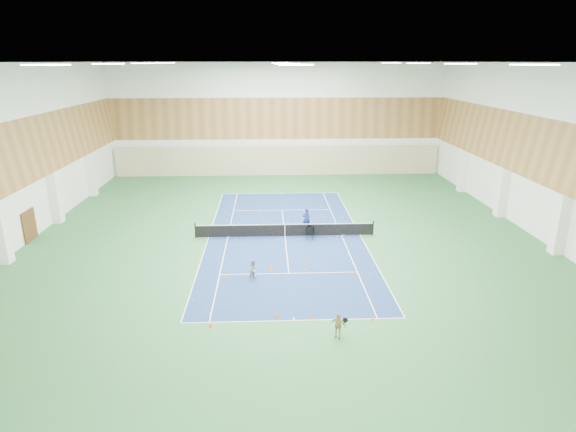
{
  "coord_description": "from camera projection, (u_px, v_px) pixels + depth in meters",
  "views": [
    {
      "loc": [
        -1.2,
        -32.6,
        12.05
      ],
      "look_at": [
        0.16,
        -1.42,
        2.0
      ],
      "focal_mm": 30.0,
      "sensor_mm": 36.0,
      "label": 1
    }
  ],
  "objects": [
    {
      "name": "back_curtain",
      "position": [
        278.0,
        161.0,
        53.03
      ],
      "size": [
        35.4,
        0.16,
        3.2
      ],
      "primitive_type": "cube",
      "color": "#C6B793",
      "rests_on": "ground"
    },
    {
      "name": "ceiling_light_grid",
      "position": [
        285.0,
        64.0,
        31.09
      ],
      "size": [
        21.4,
        25.4,
        0.06
      ],
      "primitive_type": null,
      "color": "white",
      "rests_on": "room_shell"
    },
    {
      "name": "ball_cart",
      "position": [
        310.0,
        233.0,
        34.1
      ],
      "size": [
        0.69,
        0.69,
        0.95
      ],
      "primitive_type": null,
      "rotation": [
        0.0,
        0.0,
        -0.31
      ],
      "color": "black",
      "rests_on": "ground"
    },
    {
      "name": "cone_base_c",
      "position": [
        312.0,
        317.0,
        23.57
      ],
      "size": [
        0.21,
        0.21,
        0.23
      ],
      "primitive_type": "cone",
      "color": "#FF560D",
      "rests_on": "ground"
    },
    {
      "name": "door_left_b",
      "position": [
        29.0,
        225.0,
        33.66
      ],
      "size": [
        0.08,
        1.8,
        2.2
      ],
      "primitive_type": "cube",
      "color": "#593319",
      "rests_on": "ground"
    },
    {
      "name": "child_court",
      "position": [
        254.0,
        270.0,
        27.73
      ],
      "size": [
        0.74,
        0.72,
        1.2
      ],
      "primitive_type": "imported",
      "rotation": [
        0.0,
        0.0,
        0.68
      ],
      "color": "gray",
      "rests_on": "ground"
    },
    {
      "name": "cone_svc_d",
      "position": [
        355.0,
        273.0,
        28.5
      ],
      "size": [
        0.19,
        0.19,
        0.21
      ],
      "primitive_type": "cone",
      "color": "#E75E0C",
      "rests_on": "ground"
    },
    {
      "name": "coach",
      "position": [
        306.0,
        219.0,
        35.97
      ],
      "size": [
        0.67,
        0.52,
        1.65
      ],
      "primitive_type": "imported",
      "rotation": [
        0.0,
        0.0,
        3.37
      ],
      "color": "navy",
      "rests_on": "ground"
    },
    {
      "name": "court_surface",
      "position": [
        285.0,
        236.0,
        34.74
      ],
      "size": [
        10.97,
        23.77,
        0.01
      ],
      "primitive_type": "cube",
      "color": "navy",
      "rests_on": "ground"
    },
    {
      "name": "tennis_net",
      "position": [
        285.0,
        229.0,
        34.57
      ],
      "size": [
        12.8,
        0.1,
        1.1
      ],
      "primitive_type": null,
      "color": "black",
      "rests_on": "ground"
    },
    {
      "name": "cone_svc_a",
      "position": [
        225.0,
        276.0,
        28.06
      ],
      "size": [
        0.2,
        0.2,
        0.22
      ],
      "primitive_type": "cone",
      "color": "#DF570B",
      "rests_on": "ground"
    },
    {
      "name": "ground",
      "position": [
        285.0,
        236.0,
        34.74
      ],
      "size": [
        40.0,
        40.0,
        0.0
      ],
      "primitive_type": "plane",
      "color": "#2B6436",
      "rests_on": "ground"
    },
    {
      "name": "cone_svc_b",
      "position": [
        271.0,
        269.0,
        29.02
      ],
      "size": [
        0.23,
        0.23,
        0.25
      ],
      "primitive_type": "cone",
      "color": "#FF660D",
      "rests_on": "ground"
    },
    {
      "name": "child_apron",
      "position": [
        338.0,
        325.0,
        21.88
      ],
      "size": [
        0.77,
        0.56,
        1.21
      ],
      "primitive_type": "imported",
      "rotation": [
        0.0,
        0.0,
        -0.42
      ],
      "color": "tan",
      "rests_on": "ground"
    },
    {
      "name": "room_shell",
      "position": [
        285.0,
        154.0,
        32.9
      ],
      "size": [
        36.0,
        40.0,
        12.0
      ],
      "primitive_type": null,
      "color": "white",
      "rests_on": "ground"
    },
    {
      "name": "cone_svc_c",
      "position": [
        304.0,
        270.0,
        28.82
      ],
      "size": [
        0.2,
        0.2,
        0.22
      ],
      "primitive_type": "cone",
      "color": "#F24D0C",
      "rests_on": "ground"
    },
    {
      "name": "cone_base_b",
      "position": [
        277.0,
        315.0,
        23.7
      ],
      "size": [
        0.22,
        0.22,
        0.24
      ],
      "primitive_type": "cone",
      "color": "#DF530B",
      "rests_on": "ground"
    },
    {
      "name": "wood_cladding",
      "position": [
        285.0,
        125.0,
        32.29
      ],
      "size": [
        36.0,
        40.0,
        8.0
      ],
      "primitive_type": null,
      "color": "#9E6C3A",
      "rests_on": "room_shell"
    },
    {
      "name": "cone_base_d",
      "position": [
        373.0,
        318.0,
        23.44
      ],
      "size": [
        0.19,
        0.19,
        0.21
      ],
      "primitive_type": "cone",
      "color": "orange",
      "rests_on": "ground"
    },
    {
      "name": "tennis_balls_scatter",
      "position": [
        285.0,
        236.0,
        34.73
      ],
      "size": [
        10.57,
        22.77,
        0.07
      ],
      "primitive_type": null,
      "color": "#CAE927",
      "rests_on": "ground"
    },
    {
      "name": "cone_base_a",
      "position": [
        211.0,
        325.0,
        22.84
      ],
      "size": [
        0.19,
        0.19,
        0.21
      ],
      "primitive_type": "cone",
      "color": "#FF4C0D",
      "rests_on": "ground"
    }
  ]
}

